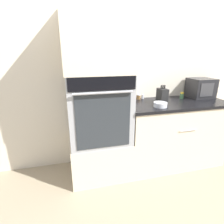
{
  "coord_description": "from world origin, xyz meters",
  "views": [
    {
      "loc": [
        -0.68,
        -1.65,
        1.49
      ],
      "look_at": [
        -0.22,
        0.21,
        0.85
      ],
      "focal_mm": 28.0,
      "sensor_mm": 36.0,
      "label": 1
    }
  ],
  "objects_px": {
    "microwave": "(201,88)",
    "condiment_jar_far": "(182,95)",
    "bowl": "(160,105)",
    "condiment_jar_mid": "(143,97)",
    "condiment_jar_near": "(138,97)",
    "wall_oven": "(99,108)",
    "knife_block": "(162,96)"
  },
  "relations": [
    {
      "from": "wall_oven",
      "to": "knife_block",
      "type": "xyz_separation_m",
      "value": [
        0.82,
        -0.01,
        0.1
      ]
    },
    {
      "from": "condiment_jar_near",
      "to": "wall_oven",
      "type": "bearing_deg",
      "value": -157.57
    },
    {
      "from": "wall_oven",
      "to": "bowl",
      "type": "relative_size",
      "value": 5.04
    },
    {
      "from": "wall_oven",
      "to": "knife_block",
      "type": "height_order",
      "value": "wall_oven"
    },
    {
      "from": "microwave",
      "to": "condiment_jar_far",
      "type": "distance_m",
      "value": 0.31
    },
    {
      "from": "microwave",
      "to": "condiment_jar_near",
      "type": "relative_size",
      "value": 4.67
    },
    {
      "from": "wall_oven",
      "to": "condiment_jar_mid",
      "type": "relative_size",
      "value": 12.78
    },
    {
      "from": "condiment_jar_near",
      "to": "condiment_jar_far",
      "type": "bearing_deg",
      "value": -10.79
    },
    {
      "from": "condiment_jar_near",
      "to": "condiment_jar_mid",
      "type": "height_order",
      "value": "condiment_jar_near"
    },
    {
      "from": "wall_oven",
      "to": "bowl",
      "type": "xyz_separation_m",
      "value": [
        0.71,
        -0.16,
        0.03
      ]
    },
    {
      "from": "bowl",
      "to": "condiment_jar_far",
      "type": "bearing_deg",
      "value": 30.9
    },
    {
      "from": "bowl",
      "to": "condiment_jar_far",
      "type": "xyz_separation_m",
      "value": [
        0.49,
        0.29,
        0.02
      ]
    },
    {
      "from": "knife_block",
      "to": "condiment_jar_near",
      "type": "xyz_separation_m",
      "value": [
        -0.21,
        0.25,
        -0.06
      ]
    },
    {
      "from": "bowl",
      "to": "condiment_jar_near",
      "type": "xyz_separation_m",
      "value": [
        -0.11,
        0.41,
        0.01
      ]
    },
    {
      "from": "knife_block",
      "to": "condiment_jar_near",
      "type": "distance_m",
      "value": 0.34
    },
    {
      "from": "wall_oven",
      "to": "knife_block",
      "type": "bearing_deg",
      "value": -0.47
    },
    {
      "from": "condiment_jar_mid",
      "to": "condiment_jar_far",
      "type": "height_order",
      "value": "condiment_jar_far"
    },
    {
      "from": "microwave",
      "to": "bowl",
      "type": "bearing_deg",
      "value": -159.02
    },
    {
      "from": "knife_block",
      "to": "condiment_jar_far",
      "type": "height_order",
      "value": "knife_block"
    },
    {
      "from": "knife_block",
      "to": "bowl",
      "type": "bearing_deg",
      "value": -124.08
    },
    {
      "from": "wall_oven",
      "to": "condiment_jar_near",
      "type": "xyz_separation_m",
      "value": [
        0.6,
        0.25,
        0.04
      ]
    },
    {
      "from": "wall_oven",
      "to": "condiment_jar_near",
      "type": "height_order",
      "value": "wall_oven"
    },
    {
      "from": "microwave",
      "to": "condiment_jar_far",
      "type": "relative_size",
      "value": 3.63
    },
    {
      "from": "bowl",
      "to": "condiment_jar_far",
      "type": "distance_m",
      "value": 0.57
    },
    {
      "from": "condiment_jar_mid",
      "to": "condiment_jar_near",
      "type": "bearing_deg",
      "value": -171.3
    },
    {
      "from": "bowl",
      "to": "condiment_jar_near",
      "type": "distance_m",
      "value": 0.42
    },
    {
      "from": "bowl",
      "to": "condiment_jar_near",
      "type": "bearing_deg",
      "value": 105.07
    },
    {
      "from": "microwave",
      "to": "condiment_jar_mid",
      "type": "height_order",
      "value": "microwave"
    },
    {
      "from": "condiment_jar_near",
      "to": "condiment_jar_far",
      "type": "relative_size",
      "value": 0.78
    },
    {
      "from": "bowl",
      "to": "condiment_jar_mid",
      "type": "height_order",
      "value": "condiment_jar_mid"
    },
    {
      "from": "knife_block",
      "to": "bowl",
      "type": "height_order",
      "value": "knife_block"
    },
    {
      "from": "wall_oven",
      "to": "condiment_jar_near",
      "type": "bearing_deg",
      "value": 22.43
    }
  ]
}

